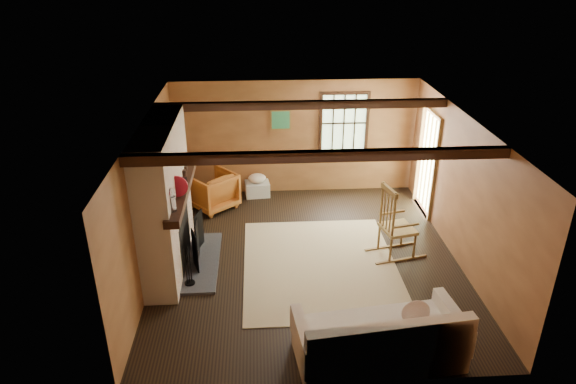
{
  "coord_description": "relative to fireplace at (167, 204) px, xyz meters",
  "views": [
    {
      "loc": [
        -0.76,
        -7.3,
        4.72
      ],
      "look_at": [
        -0.29,
        0.4,
        1.07
      ],
      "focal_mm": 32.0,
      "sensor_mm": 36.0,
      "label": 1
    }
  ],
  "objects": [
    {
      "name": "fireplace",
      "position": [
        0.0,
        0.0,
        0.0
      ],
      "size": [
        1.02,
        2.3,
        2.4
      ],
      "color": "#985C3A",
      "rests_on": "ground"
    },
    {
      "name": "armchair",
      "position": [
        0.52,
        2.04,
        -0.73
      ],
      "size": [
        1.15,
        1.15,
        0.75
      ],
      "primitive_type": "imported",
      "rotation": [
        0.0,
        0.0,
        -2.43
      ],
      "color": "#BF6026",
      "rests_on": "ground"
    },
    {
      "name": "ground",
      "position": [
        2.23,
        0.0,
        -1.1
      ],
      "size": [
        5.5,
        5.5,
        0.0
      ],
      "primitive_type": "plane",
      "color": "black",
      "rests_on": "ground"
    },
    {
      "name": "laundry_basket",
      "position": [
        1.42,
        2.55,
        -0.95
      ],
      "size": [
        0.54,
        0.43,
        0.3
      ],
      "primitive_type": "cube",
      "rotation": [
        0.0,
        0.0,
        0.1
      ],
      "color": "silver",
      "rests_on": "ground"
    },
    {
      "name": "rug",
      "position": [
        2.43,
        -0.2,
        -1.1
      ],
      "size": [
        2.5,
        3.0,
        0.01
      ],
      "primitive_type": "cube",
      "color": "tan",
      "rests_on": "ground"
    },
    {
      "name": "firewood_pile",
      "position": [
        0.27,
        2.46,
        -1.0
      ],
      "size": [
        0.6,
        0.11,
        0.22
      ],
      "color": "brown",
      "rests_on": "ground"
    },
    {
      "name": "room_envelope",
      "position": [
        2.45,
        0.26,
        0.53
      ],
      "size": [
        5.02,
        5.52,
        2.44
      ],
      "color": "#9C6037",
      "rests_on": "ground"
    },
    {
      "name": "sofa",
      "position": [
        2.92,
        -2.41,
        -0.8
      ],
      "size": [
        2.18,
        1.16,
        0.84
      ],
      "rotation": [
        0.0,
        0.0,
        0.12
      ],
      "color": "silver",
      "rests_on": "ground"
    },
    {
      "name": "basket_pillow",
      "position": [
        1.42,
        2.55,
        -0.71
      ],
      "size": [
        0.42,
        0.36,
        0.19
      ],
      "primitive_type": "ellipsoid",
      "rotation": [
        0.0,
        0.0,
        0.16
      ],
      "color": "silver",
      "rests_on": "laundry_basket"
    },
    {
      "name": "rocking_chair",
      "position": [
        3.71,
        0.07,
        -0.56
      ],
      "size": [
        1.02,
        0.68,
        1.29
      ],
      "rotation": [
        0.0,
        0.0,
        1.8
      ],
      "color": "tan",
      "rests_on": "ground"
    }
  ]
}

